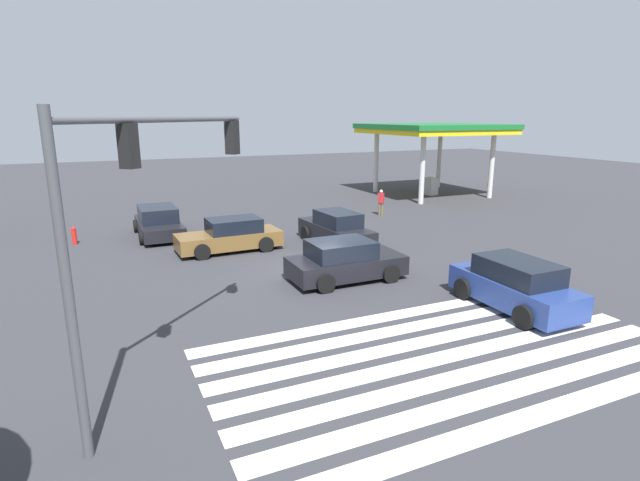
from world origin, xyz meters
The scene contains 11 objects.
ground_plane centered at (0.00, 0.00, 0.00)m, with size 112.29×112.29×0.00m, color #333338.
crosswalk_markings centered at (0.00, -8.03, 0.00)m, with size 12.30×6.30×0.01m.
traffic_signal_mast centered at (-7.18, -7.18, 4.42)m, with size 4.25×4.25×6.16m.
car_0 centered at (3.91, -6.27, 0.78)m, with size 2.03×4.26×1.62m.
car_1 centered at (0.34, -1.48, 0.72)m, with size 4.28×2.23×1.52m.
car_2 centered at (-2.48, 4.34, 0.70)m, with size 4.69×2.14×1.48m.
car_3 centered at (-5.08, 8.60, 0.72)m, with size 2.22×4.67×1.52m.
car_4 centered at (2.33, 3.28, 0.75)m, with size 2.14×4.83×1.63m.
gas_station_canopy centered at (15.79, 14.10, 4.82)m, with size 8.97×8.97×5.35m.
pedestrian centered at (7.99, 8.58, 0.88)m, with size 0.41×0.41×1.59m.
fire_hydrant centered at (-8.97, 8.53, 0.43)m, with size 0.22×0.22×0.86m.
Camera 1 is at (-7.85, -17.27, 6.00)m, focal length 28.00 mm.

